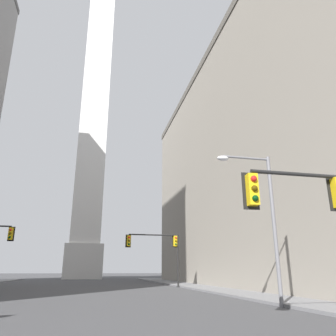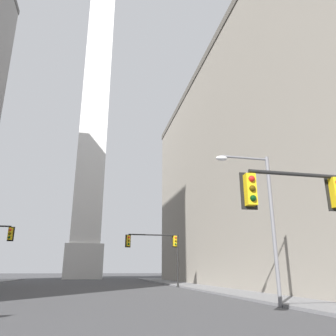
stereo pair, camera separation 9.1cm
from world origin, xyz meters
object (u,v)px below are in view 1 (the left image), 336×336
(traffic_light_near_right, at_px, (314,206))
(traffic_light_mid_right, at_px, (160,246))
(street_lamp, at_px, (264,209))
(obelisk, at_px, (95,109))

(traffic_light_near_right, bearing_deg, traffic_light_mid_right, 91.24)
(traffic_light_mid_right, bearing_deg, street_lamp, -85.56)
(obelisk, relative_size, traffic_light_near_right, 15.53)
(traffic_light_near_right, xyz_separation_m, street_lamp, (0.99, 5.30, 0.87))
(traffic_light_near_right, bearing_deg, street_lamp, 79.43)
(street_lamp, bearing_deg, obelisk, 100.19)
(traffic_light_mid_right, relative_size, street_lamp, 0.77)
(obelisk, bearing_deg, traffic_light_mid_right, -76.79)
(obelisk, bearing_deg, street_lamp, -79.81)
(traffic_light_near_right, height_order, street_lamp, street_lamp)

